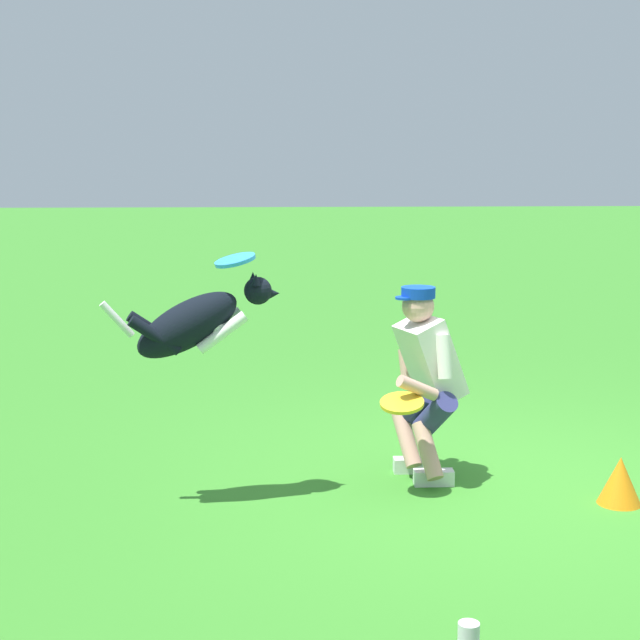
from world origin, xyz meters
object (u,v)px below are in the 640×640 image
at_px(dog, 195,322).
at_px(training_cone, 620,480).
at_px(frisbee_held, 402,403).
at_px(frisbee_flying, 235,260).
at_px(person, 425,377).

relative_size(dog, training_cone, 3.58).
relative_size(dog, frisbee_held, 3.88).
bearing_deg(frisbee_flying, dog, 10.45).
distance_m(person, dog, 1.58).
relative_size(frisbee_flying, training_cone, 0.84).
distance_m(dog, training_cone, 2.79).
bearing_deg(person, frisbee_held, 38.35).
bearing_deg(frisbee_held, frisbee_flying, 1.39).
xyz_separation_m(dog, training_cone, (-2.60, 0.12, -0.99)).
bearing_deg(frisbee_held, training_cone, 171.85).
distance_m(frisbee_flying, training_cone, 2.73).
height_order(person, dog, dog).
xyz_separation_m(person, training_cone, (-1.14, 0.53, -0.55)).
bearing_deg(dog, training_cone, -13.60).
relative_size(frisbee_flying, frisbee_held, 0.91).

